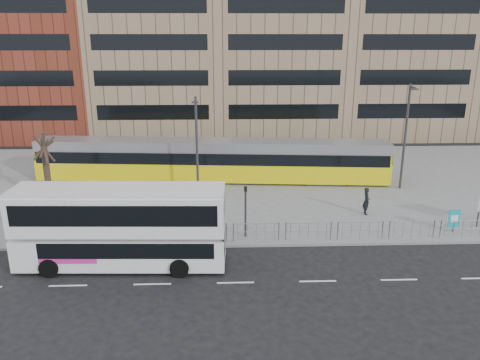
{
  "coord_description": "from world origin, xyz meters",
  "views": [
    {
      "loc": [
        -2.5,
        -24.08,
        11.38
      ],
      "look_at": [
        -1.43,
        6.0,
        2.11
      ],
      "focal_mm": 35.0,
      "sensor_mm": 36.0,
      "label": 1
    }
  ],
  "objects_px": {
    "ad_panel": "(454,219)",
    "lamp_post_east": "(406,133)",
    "pedestrian": "(366,201)",
    "tram": "(212,160)",
    "traffic_light_west": "(246,205)",
    "lamp_post_west": "(197,142)",
    "double_decker_bus": "(120,225)",
    "bare_tree": "(41,129)"
  },
  "relations": [
    {
      "from": "lamp_post_west",
      "to": "bare_tree",
      "type": "distance_m",
      "value": 10.47
    },
    {
      "from": "tram",
      "to": "traffic_light_west",
      "type": "xyz_separation_m",
      "value": [
        2.19,
        -11.34,
        0.31
      ]
    },
    {
      "from": "tram",
      "to": "lamp_post_west",
      "type": "xyz_separation_m",
      "value": [
        -0.97,
        -3.47,
        2.3
      ]
    },
    {
      "from": "ad_panel",
      "to": "pedestrian",
      "type": "bearing_deg",
      "value": 136.73
    },
    {
      "from": "traffic_light_west",
      "to": "bare_tree",
      "type": "distance_m",
      "value": 15.11
    },
    {
      "from": "tram",
      "to": "traffic_light_west",
      "type": "bearing_deg",
      "value": -74.27
    },
    {
      "from": "lamp_post_west",
      "to": "traffic_light_west",
      "type": "bearing_deg",
      "value": -68.13
    },
    {
      "from": "lamp_post_east",
      "to": "bare_tree",
      "type": "bearing_deg",
      "value": -174.43
    },
    {
      "from": "pedestrian",
      "to": "lamp_post_west",
      "type": "xyz_separation_m",
      "value": [
        -11.26,
        4.52,
        3.05
      ]
    },
    {
      "from": "double_decker_bus",
      "to": "lamp_post_west",
      "type": "relative_size",
      "value": 1.48
    },
    {
      "from": "ad_panel",
      "to": "lamp_post_east",
      "type": "distance_m",
      "value": 9.1
    },
    {
      "from": "bare_tree",
      "to": "lamp_post_west",
      "type": "bearing_deg",
      "value": 9.62
    },
    {
      "from": "bare_tree",
      "to": "pedestrian",
      "type": "bearing_deg",
      "value": -7.38
    },
    {
      "from": "ad_panel",
      "to": "pedestrian",
      "type": "relative_size",
      "value": 0.77
    },
    {
      "from": "double_decker_bus",
      "to": "ad_panel",
      "type": "bearing_deg",
      "value": 12.19
    },
    {
      "from": "tram",
      "to": "traffic_light_west",
      "type": "relative_size",
      "value": 9.1
    },
    {
      "from": "ad_panel",
      "to": "lamp_post_west",
      "type": "xyz_separation_m",
      "value": [
        -15.64,
        7.61,
        3.15
      ]
    },
    {
      "from": "pedestrian",
      "to": "traffic_light_west",
      "type": "bearing_deg",
      "value": 115.33
    },
    {
      "from": "ad_panel",
      "to": "traffic_light_west",
      "type": "bearing_deg",
      "value": 173.14
    },
    {
      "from": "lamp_post_east",
      "to": "pedestrian",
      "type": "bearing_deg",
      "value": -128.83
    },
    {
      "from": "ad_panel",
      "to": "lamp_post_west",
      "type": "height_order",
      "value": "lamp_post_west"
    },
    {
      "from": "double_decker_bus",
      "to": "pedestrian",
      "type": "height_order",
      "value": "double_decker_bus"
    },
    {
      "from": "traffic_light_west",
      "to": "lamp_post_east",
      "type": "distance_m",
      "value": 15.27
    },
    {
      "from": "double_decker_bus",
      "to": "lamp_post_east",
      "type": "relative_size",
      "value": 1.34
    },
    {
      "from": "tram",
      "to": "pedestrian",
      "type": "relative_size",
      "value": 15.48
    },
    {
      "from": "ad_panel",
      "to": "lamp_post_east",
      "type": "xyz_separation_m",
      "value": [
        -0.11,
        8.38,
        3.53
      ]
    },
    {
      "from": "double_decker_bus",
      "to": "lamp_post_east",
      "type": "height_order",
      "value": "lamp_post_east"
    },
    {
      "from": "tram",
      "to": "lamp_post_east",
      "type": "xyz_separation_m",
      "value": [
        14.55,
        -2.69,
        2.68
      ]
    },
    {
      "from": "ad_panel",
      "to": "tram",
      "type": "bearing_deg",
      "value": 134.84
    },
    {
      "from": "tram",
      "to": "pedestrian",
      "type": "xyz_separation_m",
      "value": [
        10.29,
        -7.99,
        -0.75
      ]
    },
    {
      "from": "double_decker_bus",
      "to": "tram",
      "type": "relative_size",
      "value": 0.38
    },
    {
      "from": "double_decker_bus",
      "to": "traffic_light_west",
      "type": "height_order",
      "value": "double_decker_bus"
    },
    {
      "from": "double_decker_bus",
      "to": "pedestrian",
      "type": "relative_size",
      "value": 5.83
    },
    {
      "from": "double_decker_bus",
      "to": "tram",
      "type": "xyz_separation_m",
      "value": [
        4.29,
        14.44,
        -0.47
      ]
    },
    {
      "from": "ad_panel",
      "to": "bare_tree",
      "type": "relative_size",
      "value": 0.2
    },
    {
      "from": "double_decker_bus",
      "to": "bare_tree",
      "type": "xyz_separation_m",
      "value": [
        -6.92,
        9.24,
        3.14
      ]
    },
    {
      "from": "double_decker_bus",
      "to": "lamp_post_west",
      "type": "xyz_separation_m",
      "value": [
        3.32,
        10.97,
        1.84
      ]
    },
    {
      "from": "tram",
      "to": "lamp_post_east",
      "type": "bearing_deg",
      "value": -5.66
    },
    {
      "from": "pedestrian",
      "to": "lamp_post_east",
      "type": "relative_size",
      "value": 0.23
    },
    {
      "from": "double_decker_bus",
      "to": "lamp_post_east",
      "type": "xyz_separation_m",
      "value": [
        18.84,
        11.75,
        2.21
      ]
    },
    {
      "from": "traffic_light_west",
      "to": "lamp_post_east",
      "type": "height_order",
      "value": "lamp_post_east"
    },
    {
      "from": "ad_panel",
      "to": "bare_tree",
      "type": "xyz_separation_m",
      "value": [
        -25.88,
        5.87,
        4.46
      ]
    }
  ]
}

